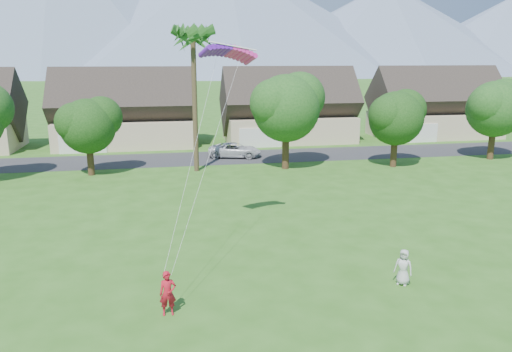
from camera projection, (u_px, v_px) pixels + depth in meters
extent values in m
plane|color=#2D6019|center=(307.00, 346.00, 17.51)|extent=(500.00, 500.00, 0.00)
cube|color=#2D2D30|center=(213.00, 158.00, 50.04)|extent=(90.00, 7.00, 0.01)
imported|color=#B31424|center=(168.00, 293.00, 19.47)|extent=(0.68, 0.47, 1.81)
imported|color=beige|center=(403.00, 267.00, 22.10)|extent=(0.94, 0.92, 1.64)
imported|color=silver|center=(235.00, 150.00, 50.25)|extent=(5.69, 3.56, 1.47)
cone|color=slate|center=(58.00, 5.00, 248.45)|extent=(190.00, 190.00, 70.00)
cone|color=slate|center=(227.00, 16.00, 264.23)|extent=(240.00, 240.00, 62.00)
cone|color=slate|center=(385.00, 29.00, 281.36)|extent=(200.00, 200.00, 50.00)
cone|color=slate|center=(511.00, 35.00, 295.92)|extent=(180.00, 180.00, 45.00)
cube|color=beige|center=(126.00, 132.00, 56.72)|extent=(15.00, 8.00, 3.00)
cube|color=#382D28|center=(125.00, 103.00, 55.96)|extent=(15.75, 8.15, 8.15)
cube|color=silver|center=(83.00, 143.00, 52.20)|extent=(4.80, 0.12, 2.20)
cube|color=beige|center=(288.00, 128.00, 60.04)|extent=(15.00, 8.00, 3.00)
cube|color=#382D28|center=(289.00, 101.00, 59.28)|extent=(15.75, 8.15, 8.15)
cube|color=silver|center=(261.00, 138.00, 55.52)|extent=(4.80, 0.12, 2.20)
cube|color=beige|center=(434.00, 125.00, 63.36)|extent=(15.00, 8.00, 3.00)
cube|color=#382D28|center=(436.00, 98.00, 62.60)|extent=(15.75, 8.15, 8.15)
cube|color=silver|center=(418.00, 133.00, 58.84)|extent=(4.80, 0.12, 2.20)
cylinder|color=#47301C|center=(91.00, 163.00, 42.60)|extent=(0.56, 0.56, 2.18)
sphere|color=#214916|center=(88.00, 126.00, 41.87)|extent=(4.62, 4.62, 4.62)
cylinder|color=#47301C|center=(286.00, 153.00, 45.02)|extent=(0.62, 0.62, 2.82)
sphere|color=#214916|center=(286.00, 108.00, 44.07)|extent=(5.98, 5.98, 5.98)
cylinder|color=#47301C|center=(394.00, 154.00, 45.87)|extent=(0.58, 0.58, 2.30)
sphere|color=#214916|center=(396.00, 118.00, 45.09)|extent=(4.90, 4.90, 4.90)
cylinder|color=#47301C|center=(491.00, 146.00, 49.19)|extent=(0.60, 0.60, 2.56)
sphere|color=#214916|center=(495.00, 109.00, 48.34)|extent=(5.44, 5.44, 5.44)
cylinder|color=#4C3D26|center=(195.00, 103.00, 43.03)|extent=(0.44, 0.44, 12.00)
sphere|color=#286021|center=(193.00, 27.00, 41.56)|extent=(3.00, 3.00, 3.00)
cube|color=#6517B2|center=(214.00, 51.00, 25.15)|extent=(1.70, 1.46, 0.50)
cube|color=#E02A8F|center=(242.00, 51.00, 25.40)|extent=(1.70, 1.46, 0.50)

